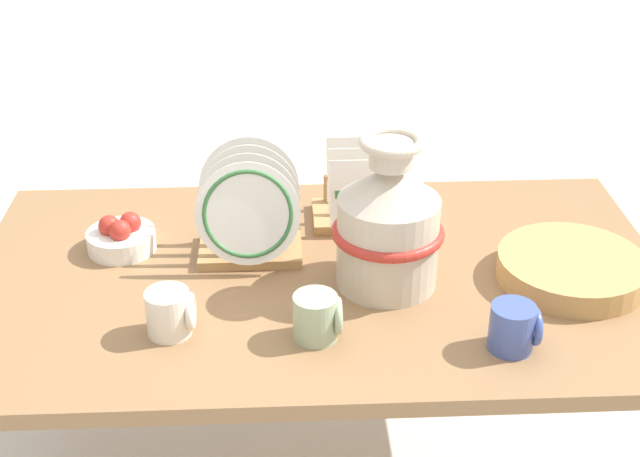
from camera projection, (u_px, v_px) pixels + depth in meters
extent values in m
cube|color=olive|center=(320.00, 280.00, 1.94)|extent=(1.51, 0.87, 0.03)
cylinder|color=olive|center=(52.00, 308.00, 2.40)|extent=(0.06, 0.06, 0.59)
cylinder|color=olive|center=(568.00, 294.00, 2.46)|extent=(0.06, 0.06, 0.59)
cylinder|color=beige|center=(387.00, 242.00, 1.85)|extent=(0.21, 0.21, 0.20)
cone|color=beige|center=(390.00, 183.00, 1.78)|extent=(0.21, 0.21, 0.07)
cylinder|color=beige|center=(391.00, 154.00, 1.75)|extent=(0.09, 0.09, 0.05)
torus|color=beige|center=(392.00, 142.00, 1.74)|extent=(0.13, 0.13, 0.02)
torus|color=#B72D23|center=(388.00, 232.00, 1.84)|extent=(0.23, 0.23, 0.02)
cube|color=tan|center=(251.00, 249.00, 2.00)|extent=(0.23, 0.15, 0.02)
cylinder|color=tan|center=(215.00, 219.00, 2.03)|extent=(0.01, 0.01, 0.07)
cylinder|color=tan|center=(285.00, 218.00, 2.03)|extent=(0.01, 0.01, 0.07)
cylinder|color=white|center=(248.00, 214.00, 1.88)|extent=(0.22, 0.07, 0.22)
torus|color=#38703D|center=(248.00, 214.00, 1.88)|extent=(0.19, 0.06, 0.19)
cylinder|color=white|center=(248.00, 204.00, 1.92)|extent=(0.22, 0.07, 0.22)
cylinder|color=white|center=(249.00, 195.00, 1.96)|extent=(0.22, 0.07, 0.22)
cylinder|color=white|center=(249.00, 186.00, 2.00)|extent=(0.22, 0.07, 0.22)
cube|color=tan|center=(360.00, 215.00, 2.14)|extent=(0.23, 0.15, 0.02)
cylinder|color=tan|center=(326.00, 188.00, 2.17)|extent=(0.01, 0.01, 0.07)
cylinder|color=tan|center=(391.00, 187.00, 2.17)|extent=(0.01, 0.01, 0.07)
cube|color=white|center=(364.00, 194.00, 2.04)|extent=(0.16, 0.05, 0.15)
cube|color=white|center=(361.00, 181.00, 2.09)|extent=(0.16, 0.05, 0.15)
cube|color=white|center=(359.00, 169.00, 2.15)|extent=(0.16, 0.05, 0.15)
cube|color=#38703D|center=(364.00, 194.00, 2.03)|extent=(0.13, 0.01, 0.02)
cylinder|color=tan|center=(570.00, 277.00, 1.91)|extent=(0.31, 0.31, 0.01)
cylinder|color=tan|center=(571.00, 274.00, 1.90)|extent=(0.31, 0.31, 0.01)
cylinder|color=tan|center=(571.00, 270.00, 1.90)|extent=(0.31, 0.31, 0.01)
cylinder|color=tan|center=(572.00, 266.00, 1.89)|extent=(0.31, 0.31, 0.01)
cylinder|color=tan|center=(572.00, 263.00, 1.89)|extent=(0.31, 0.31, 0.01)
cylinder|color=tan|center=(573.00, 259.00, 1.88)|extent=(0.31, 0.31, 0.01)
cylinder|color=#9EB28E|center=(315.00, 317.00, 1.70)|extent=(0.09, 0.09, 0.09)
torus|color=#9EB28E|center=(338.00, 316.00, 1.70)|extent=(0.02, 0.07, 0.07)
cylinder|color=silver|center=(168.00, 313.00, 1.71)|extent=(0.09, 0.09, 0.09)
torus|color=silver|center=(191.00, 311.00, 1.71)|extent=(0.02, 0.07, 0.07)
cylinder|color=#42569E|center=(512.00, 328.00, 1.67)|extent=(0.09, 0.09, 0.09)
torus|color=#42569E|center=(535.00, 326.00, 1.67)|extent=(0.02, 0.07, 0.07)
cylinder|color=white|center=(122.00, 240.00, 2.01)|extent=(0.15, 0.15, 0.05)
sphere|color=#B72D23|center=(109.00, 226.00, 1.99)|extent=(0.05, 0.05, 0.05)
sphere|color=#B72D23|center=(130.00, 223.00, 2.00)|extent=(0.05, 0.05, 0.05)
sphere|color=#B72D23|center=(120.00, 231.00, 1.97)|extent=(0.05, 0.05, 0.05)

